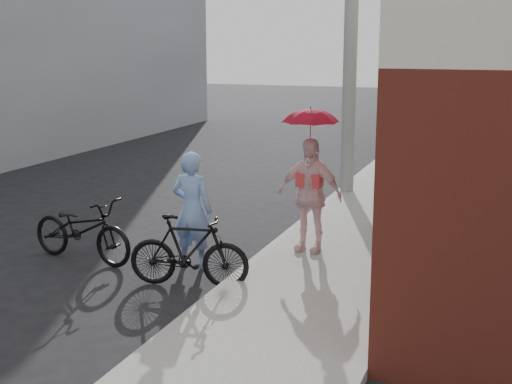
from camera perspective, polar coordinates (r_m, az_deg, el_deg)
The scene contains 11 objects.
ground at distance 10.02m, azimuth -7.03°, elevation -6.89°, with size 80.00×80.00×0.00m, color black.
sidewalk at distance 11.11m, azimuth 7.52°, elevation -4.66°, with size 2.20×24.00×0.12m, color gray.
curb at distance 11.41m, azimuth 1.82°, elevation -4.10°, with size 0.12×24.00×0.12m, color #9E9E99.
utility_pole at distance 14.76m, azimuth 7.61°, elevation 13.02°, with size 0.28×0.28×7.00m, color #9E9E99.
officer at distance 10.28m, azimuth -5.12°, elevation -1.42°, with size 0.62×0.41×1.70m, color #7FA6E2.
bike_left at distance 10.90m, azimuth -13.75°, elevation -2.92°, with size 0.64×1.85×0.97m, color black.
bike_right at distance 9.54m, azimuth -5.40°, elevation -4.73°, with size 0.46×1.63×0.98m, color black.
kimono_woman at distance 10.64m, azimuth 4.29°, elevation -0.22°, with size 1.01×0.42×1.72m, color silver.
parasol at distance 10.45m, azimuth 4.39°, elevation 6.29°, with size 0.80×0.80×0.70m, color red.
planter at distance 11.49m, azimuth 12.62°, elevation -3.38°, with size 0.43×0.43×0.23m, color black.
potted_plant at distance 11.40m, azimuth 12.70°, elevation -1.52°, with size 0.48×0.42×0.54m, color #2D712E.
Camera 1 is at (4.41, -8.38, 3.26)m, focal length 50.00 mm.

